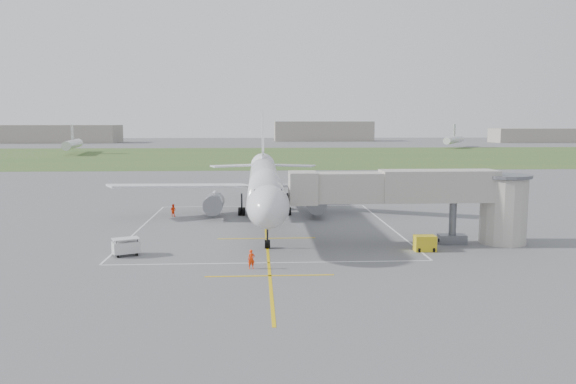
{
  "coord_description": "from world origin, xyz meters",
  "views": [
    {
      "loc": [
        -0.92,
        -66.12,
        11.8
      ],
      "look_at": [
        2.52,
        -4.0,
        4.0
      ],
      "focal_mm": 35.0,
      "sensor_mm": 36.0,
      "label": 1
    }
  ],
  "objects": [
    {
      "name": "ramp_worker_nose",
      "position": [
        -1.43,
        -21.83,
        0.78
      ],
      "size": [
        0.65,
        0.5,
        1.57
      ],
      "primitive_type": "imported",
      "rotation": [
        0.0,
        0.0,
        0.24
      ],
      "color": "#FF3608",
      "rests_on": "ground"
    },
    {
      "name": "jet_bridge",
      "position": [
        15.72,
        -13.5,
        4.74
      ],
      "size": [
        23.4,
        5.0,
        7.2
      ],
      "color": "#9D978E",
      "rests_on": "ground"
    },
    {
      "name": "gpu_unit",
      "position": [
        14.43,
        -16.4,
        0.71
      ],
      "size": [
        1.93,
        1.39,
        1.44
      ],
      "rotation": [
        0.0,
        0.0,
        -0.01
      ],
      "color": "gold",
      "rests_on": "ground"
    },
    {
      "name": "apron_markings",
      "position": [
        0.0,
        -5.82,
        0.01
      ],
      "size": [
        28.2,
        60.0,
        0.01
      ],
      "color": "gold",
      "rests_on": "ground"
    },
    {
      "name": "grass_strip",
      "position": [
        0.0,
        130.0,
        0.01
      ],
      "size": [
        700.0,
        120.0,
        0.02
      ],
      "primitive_type": "cube",
      "color": "#3B5927",
      "rests_on": "ground"
    },
    {
      "name": "distant_hangars",
      "position": [
        -16.15,
        265.19,
        5.17
      ],
      "size": [
        345.0,
        49.0,
        12.0
      ],
      "color": "gray",
      "rests_on": "ground"
    },
    {
      "name": "baggage_cart",
      "position": [
        -12.58,
        -16.73,
        0.81
      ],
      "size": [
        2.62,
        2.17,
        1.58
      ],
      "rotation": [
        0.0,
        0.0,
        0.42
      ],
      "color": "silver",
      "rests_on": "ground"
    },
    {
      "name": "distant_aircraft",
      "position": [
        10.36,
        167.72,
        3.59
      ],
      "size": [
        173.07,
        72.51,
        8.85
      ],
      "color": "silver",
      "rests_on": "ground"
    },
    {
      "name": "ramp_worker_wing",
      "position": [
        -11.47,
        3.93,
        0.79
      ],
      "size": [
        0.94,
        0.86,
        1.58
      ],
      "primitive_type": "imported",
      "rotation": [
        0.0,
        0.0,
        2.73
      ],
      "color": "#FF3408",
      "rests_on": "ground"
    },
    {
      "name": "airliner",
      "position": [
        -0.0,
        0.75,
        4.39
      ],
      "size": [
        38.93,
        46.75,
        13.52
      ],
      "color": "silver",
      "rests_on": "ground"
    },
    {
      "name": "ground",
      "position": [
        0.0,
        0.0,
        0.0
      ],
      "size": [
        700.0,
        700.0,
        0.0
      ],
      "primitive_type": "plane",
      "color": "#59595B",
      "rests_on": "ground"
    }
  ]
}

